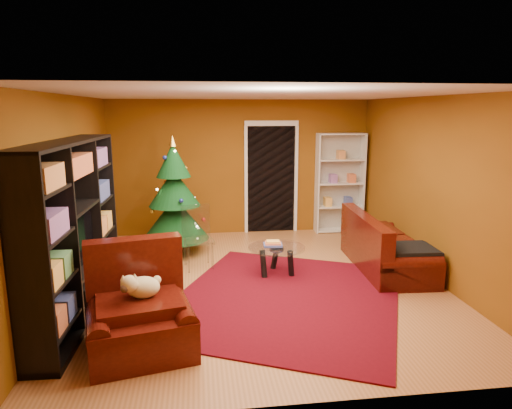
{
  "coord_description": "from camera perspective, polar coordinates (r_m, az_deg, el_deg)",
  "views": [
    {
      "loc": [
        -0.83,
        -6.06,
        2.41
      ],
      "look_at": [
        0.0,
        0.4,
        1.05
      ],
      "focal_mm": 32.0,
      "sensor_mm": 36.0,
      "label": 1
    }
  ],
  "objects": [
    {
      "name": "christmas_tree",
      "position": [
        7.78,
        -10.15,
        0.98
      ],
      "size": [
        1.36,
        1.36,
        2.01
      ],
      "primitive_type": null,
      "rotation": [
        0.0,
        0.0,
        -0.24
      ],
      "color": "#093413",
      "rests_on": "floor"
    },
    {
      "name": "rug",
      "position": [
        6.06,
        3.8,
        -11.56
      ],
      "size": [
        3.87,
        4.09,
        0.02
      ],
      "primitive_type": "cube",
      "rotation": [
        0.0,
        0.0,
        -0.43
      ],
      "color": "#510510",
      "rests_on": "floor"
    },
    {
      "name": "coffee_table",
      "position": [
        6.8,
        2.58,
        -7.0
      ],
      "size": [
        0.92,
        0.92,
        0.53
      ],
      "primitive_type": null,
      "rotation": [
        0.0,
        0.0,
        -0.1
      ],
      "color": "gray",
      "rests_on": "rug"
    },
    {
      "name": "gift_box_red",
      "position": [
        8.59,
        -9.02,
        -3.87
      ],
      "size": [
        0.22,
        0.22,
        0.22
      ],
      "primitive_type": "cube",
      "rotation": [
        0.0,
        0.0,
        -0.0
      ],
      "color": "#9A3523",
      "rests_on": "floor"
    },
    {
      "name": "wall_right",
      "position": [
        7.01,
        21.39,
        1.87
      ],
      "size": [
        0.05,
        5.5,
        2.6
      ],
      "primitive_type": "cube",
      "color": "brown",
      "rests_on": "ground"
    },
    {
      "name": "white_bookshelf",
      "position": [
        9.18,
        10.42,
        2.62
      ],
      "size": [
        0.94,
        0.36,
        2.01
      ],
      "primitive_type": null,
      "rotation": [
        0.0,
        0.0,
        -0.02
      ],
      "color": "white",
      "rests_on": "floor"
    },
    {
      "name": "wall_left",
      "position": [
        6.39,
        -22.59,
        0.88
      ],
      "size": [
        0.05,
        5.5,
        2.6
      ],
      "primitive_type": "cube",
      "color": "brown",
      "rests_on": "ground"
    },
    {
      "name": "doorway",
      "position": [
        9.01,
        1.9,
        3.1
      ],
      "size": [
        1.06,
        0.6,
        2.16
      ],
      "primitive_type": null,
      "color": "black",
      "rests_on": "floor"
    },
    {
      "name": "wall_back",
      "position": [
        8.94,
        -1.94,
        4.66
      ],
      "size": [
        5.0,
        0.05,
        2.6
      ],
      "primitive_type": "cube",
      "color": "brown",
      "rests_on": "ground"
    },
    {
      "name": "floor",
      "position": [
        6.58,
        0.45,
        -9.92
      ],
      "size": [
        5.0,
        5.5,
        0.05
      ],
      "primitive_type": "cube",
      "color": "#9D5F32",
      "rests_on": "ground"
    },
    {
      "name": "ceiling",
      "position": [
        6.12,
        0.49,
        13.82
      ],
      "size": [
        5.0,
        5.5,
        0.05
      ],
      "primitive_type": "cube",
      "color": "silver",
      "rests_on": "wall_back"
    },
    {
      "name": "media_unit",
      "position": [
        5.66,
        -21.91,
        -3.12
      ],
      "size": [
        0.51,
        2.72,
        2.07
      ],
      "primitive_type": null,
      "rotation": [
        0.0,
        0.0,
        -0.04
      ],
      "color": "black",
      "rests_on": "floor"
    },
    {
      "name": "sofa",
      "position": [
        7.29,
        16.07,
        -4.47
      ],
      "size": [
        0.99,
        2.03,
        0.85
      ],
      "primitive_type": null,
      "rotation": [
        0.0,
        0.0,
        1.52
      ],
      "color": "#330A05",
      "rests_on": "rug"
    },
    {
      "name": "dog",
      "position": [
        4.82,
        -13.93,
        -10.01
      ],
      "size": [
        0.46,
        0.38,
        0.28
      ],
      "primitive_type": null,
      "rotation": [
        0.0,
        0.0,
        0.22
      ],
      "color": "beige",
      "rests_on": "armchair"
    },
    {
      "name": "acrylic_chair",
      "position": [
        7.08,
        -7.23,
        -4.5
      ],
      "size": [
        0.52,
        0.55,
        0.87
      ],
      "primitive_type": null,
      "rotation": [
        0.0,
        0.0,
        0.16
      ],
      "color": "#66605B",
      "rests_on": "rug"
    },
    {
      "name": "armchair",
      "position": [
        4.86,
        -14.33,
        -12.59
      ],
      "size": [
        1.33,
        1.33,
        0.87
      ],
      "primitive_type": null,
      "rotation": [
        0.0,
        0.0,
        0.22
      ],
      "color": "#330A05",
      "rests_on": "rug"
    },
    {
      "name": "gift_box_teal",
      "position": [
        8.26,
        -10.84,
        -4.38
      ],
      "size": [
        0.31,
        0.31,
        0.28
      ],
      "primitive_type": "cube",
      "rotation": [
        0.0,
        0.0,
        -0.12
      ],
      "color": "teal",
      "rests_on": "floor"
    }
  ]
}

